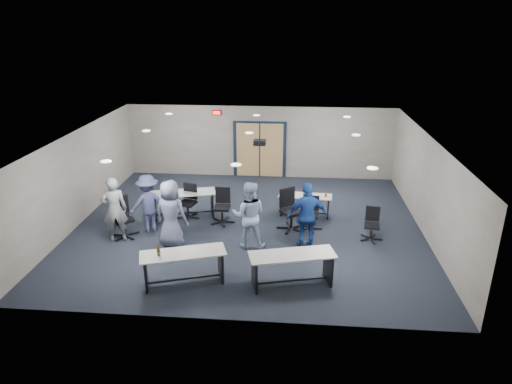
# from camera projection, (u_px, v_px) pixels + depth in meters

# --- Properties ---
(floor) EXTENTS (10.00, 10.00, 0.00)m
(floor) POSITION_uv_depth(u_px,v_px,m) (248.00, 225.00, 13.44)
(floor) COLOR black
(floor) RESTS_ON ground
(back_wall) EXTENTS (10.00, 0.04, 2.70)m
(back_wall) POSITION_uv_depth(u_px,v_px,m) (260.00, 142.00, 17.15)
(back_wall) COLOR slate
(back_wall) RESTS_ON floor
(front_wall) EXTENTS (10.00, 0.04, 2.70)m
(front_wall) POSITION_uv_depth(u_px,v_px,m) (224.00, 261.00, 8.78)
(front_wall) COLOR slate
(front_wall) RESTS_ON floor
(left_wall) EXTENTS (0.04, 9.00, 2.70)m
(left_wall) POSITION_uv_depth(u_px,v_px,m) (78.00, 178.00, 13.35)
(left_wall) COLOR slate
(left_wall) RESTS_ON floor
(right_wall) EXTENTS (0.04, 9.00, 2.70)m
(right_wall) POSITION_uv_depth(u_px,v_px,m) (428.00, 188.00, 12.57)
(right_wall) COLOR slate
(right_wall) RESTS_ON floor
(ceiling) EXTENTS (10.00, 9.00, 0.04)m
(ceiling) POSITION_uv_depth(u_px,v_px,m) (247.00, 136.00, 12.48)
(ceiling) COLOR white
(ceiling) RESTS_ON back_wall
(double_door) EXTENTS (2.00, 0.07, 2.20)m
(double_door) POSITION_uv_depth(u_px,v_px,m) (260.00, 150.00, 17.22)
(double_door) COLOR black
(double_door) RESTS_ON back_wall
(exit_sign) EXTENTS (0.32, 0.07, 0.18)m
(exit_sign) POSITION_uv_depth(u_px,v_px,m) (217.00, 113.00, 16.83)
(exit_sign) COLOR black
(exit_sign) RESTS_ON back_wall
(ceiling_projector) EXTENTS (0.35, 0.32, 0.37)m
(ceiling_projector) POSITION_uv_depth(u_px,v_px,m) (260.00, 142.00, 13.02)
(ceiling_projector) COLOR black
(ceiling_projector) RESTS_ON ceiling
(ceiling_can_lights) EXTENTS (6.24, 5.74, 0.02)m
(ceiling_can_lights) POSITION_uv_depth(u_px,v_px,m) (248.00, 135.00, 12.72)
(ceiling_can_lights) COLOR white
(ceiling_can_lights) RESTS_ON ceiling
(table_front_left) EXTENTS (2.02, 1.20, 1.07)m
(table_front_left) POSITION_uv_depth(u_px,v_px,m) (183.00, 262.00, 10.37)
(table_front_left) COLOR #AFACA5
(table_front_left) RESTS_ON floor
(table_front_right) EXTENTS (2.04, 1.10, 0.79)m
(table_front_right) POSITION_uv_depth(u_px,v_px,m) (292.00, 264.00, 10.30)
(table_front_right) COLOR #AFACA5
(table_front_right) RESTS_ON floor
(table_back_left) EXTENTS (2.04, 1.13, 0.78)m
(table_back_left) POSITION_uv_depth(u_px,v_px,m) (184.00, 200.00, 13.89)
(table_back_left) COLOR #AFACA5
(table_back_left) RESTS_ON floor
(table_back_right) EXTENTS (1.65, 0.68, 0.76)m
(table_back_right) POSITION_uv_depth(u_px,v_px,m) (305.00, 201.00, 14.01)
(table_back_right) COLOR #AFACA5
(table_back_right) RESTS_ON floor
(chair_back_a) EXTENTS (0.82, 0.82, 1.05)m
(chair_back_a) POSITION_uv_depth(u_px,v_px,m) (187.00, 202.00, 13.77)
(chair_back_a) COLOR black
(chair_back_a) RESTS_ON floor
(chair_back_b) EXTENTS (0.67, 0.67, 1.05)m
(chair_back_b) POSITION_uv_depth(u_px,v_px,m) (222.00, 206.00, 13.44)
(chair_back_b) COLOR black
(chair_back_b) RESTS_ON floor
(chair_back_c) EXTENTS (1.05, 1.05, 1.20)m
(chair_back_c) POSITION_uv_depth(u_px,v_px,m) (292.00, 210.00, 12.99)
(chair_back_c) COLOR black
(chair_back_c) RESTS_ON floor
(chair_back_d) EXTENTS (0.66, 0.66, 0.97)m
(chair_back_d) POSITION_uv_depth(u_px,v_px,m) (311.00, 214.00, 13.04)
(chair_back_d) COLOR black
(chair_back_d) RESTS_ON floor
(chair_loose_left) EXTENTS (1.00, 1.00, 1.14)m
(chair_loose_left) POSITION_uv_depth(u_px,v_px,m) (123.00, 218.00, 12.57)
(chair_loose_left) COLOR black
(chair_loose_left) RESTS_ON floor
(chair_loose_right) EXTENTS (0.66, 0.66, 0.92)m
(chair_loose_right) POSITION_uv_depth(u_px,v_px,m) (372.00, 224.00, 12.44)
(chair_loose_right) COLOR black
(chair_loose_right) RESTS_ON floor
(person_gray) EXTENTS (0.77, 0.63, 1.83)m
(person_gray) POSITION_uv_depth(u_px,v_px,m) (114.00, 209.00, 12.24)
(person_gray) COLOR gray
(person_gray) RESTS_ON floor
(person_plaid) EXTENTS (1.00, 0.77, 1.83)m
(person_plaid) POSITION_uv_depth(u_px,v_px,m) (171.00, 214.00, 11.98)
(person_plaid) COLOR slate
(person_plaid) RESTS_ON floor
(person_lightblue) EXTENTS (0.89, 0.70, 1.83)m
(person_lightblue) POSITION_uv_depth(u_px,v_px,m) (249.00, 215.00, 11.90)
(person_lightblue) COLOR #9FB5D2
(person_lightblue) RESTS_ON floor
(person_navy) EXTENTS (1.14, 0.64, 1.83)m
(person_navy) POSITION_uv_depth(u_px,v_px,m) (307.00, 216.00, 11.83)
(person_navy) COLOR navy
(person_navy) RESTS_ON floor
(person_back) EXTENTS (1.26, 1.09, 1.69)m
(person_back) POSITION_uv_depth(u_px,v_px,m) (148.00, 204.00, 12.81)
(person_back) COLOR #3B416B
(person_back) RESTS_ON floor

